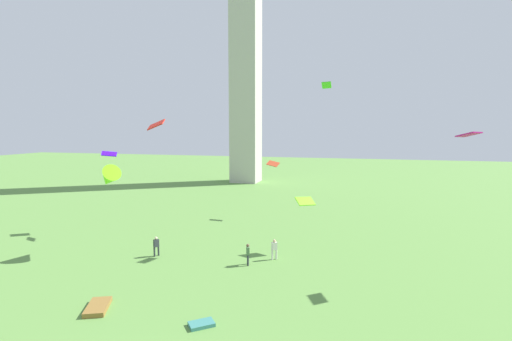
{
  "coord_description": "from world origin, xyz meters",
  "views": [
    {
      "loc": [
        9.15,
        -10.4,
        10.11
      ],
      "look_at": [
        2.24,
        15.05,
        7.17
      ],
      "focal_mm": 26.61,
      "sensor_mm": 36.0,
      "label": 1
    }
  ],
  "objects": [
    {
      "name": "monument_obelisk",
      "position": [
        -11.4,
        58.04,
        26.85
      ],
      "size": [
        4.96,
        4.96,
        53.7
      ],
      "color": "#B7B2A8",
      "rests_on": "ground_plane"
    },
    {
      "name": "person_0",
      "position": [
        -6.14,
        15.69,
        0.89
      ],
      "size": [
        0.43,
        0.47,
        1.57
      ],
      "rotation": [
        0.0,
        0.0,
        4.1
      ],
      "color": "#2D3338",
      "rests_on": "ground_plane"
    },
    {
      "name": "person_1",
      "position": [
        3.07,
        17.39,
        0.9
      ],
      "size": [
        0.47,
        0.44,
        1.59
      ],
      "rotation": [
        0.0,
        0.0,
        3.77
      ],
      "color": "silver",
      "rests_on": "ground_plane"
    },
    {
      "name": "person_2",
      "position": [
        1.43,
        15.72,
        0.91
      ],
      "size": [
        0.35,
        0.48,
        1.6
      ],
      "rotation": [
        0.0,
        0.0,
        5.02
      ],
      "color": "#2D3338",
      "rests_on": "ground_plane"
    },
    {
      "name": "kite_flying_0",
      "position": [
        -0.23,
        31.52,
        6.1
      ],
      "size": [
        1.52,
        1.09,
        0.7
      ],
      "rotation": [
        0.0,
        0.0,
        2.93
      ],
      "color": "#CF4727"
    },
    {
      "name": "kite_flying_1",
      "position": [
        -14.79,
        22.05,
        7.58
      ],
      "size": [
        1.67,
        1.56,
        0.56
      ],
      "rotation": [
        0.0,
        0.0,
        3.7
      ],
      "color": "#3D08EC"
    },
    {
      "name": "kite_flying_2",
      "position": [
        -10.5,
        16.03,
        6.03
      ],
      "size": [
        2.96,
        2.71,
        2.4
      ],
      "rotation": [
        0.0,
        0.0,
        4.09
      ],
      "color": "#6DE80F"
    },
    {
      "name": "kite_flying_3",
      "position": [
        5.03,
        20.21,
        4.16
      ],
      "size": [
        1.76,
        1.68,
        0.66
      ],
      "rotation": [
        0.0,
        0.0,
        3.8
      ],
      "color": "#80EA23"
    },
    {
      "name": "kite_flying_4",
      "position": [
        16.0,
        17.02,
        9.71
      ],
      "size": [
        1.54,
        1.59,
        0.4
      ],
      "rotation": [
        0.0,
        0.0,
        2.26
      ],
      "color": "#C1127C"
    },
    {
      "name": "kite_flying_5",
      "position": [
        -9.94,
        22.86,
        10.46
      ],
      "size": [
        1.86,
        1.19,
        1.16
      ],
      "rotation": [
        0.0,
        0.0,
        0.06
      ],
      "color": "red"
    },
    {
      "name": "kite_flying_6",
      "position": [
        6.37,
        22.53,
        13.72
      ],
      "size": [
        0.78,
        1.08,
        0.49
      ],
      "rotation": [
        0.0,
        0.0,
        4.72
      ],
      "color": "#43CB23"
    },
    {
      "name": "kite_bundle_0",
      "position": [
        1.6,
        6.7,
        0.09
      ],
      "size": [
        1.5,
        1.43,
        0.19
      ],
      "primitive_type": "cube",
      "rotation": [
        0.0,
        0.0,
        0.69
      ],
      "color": "#387C74",
      "rests_on": "ground_plane"
    },
    {
      "name": "kite_bundle_1",
      "position": [
        -4.74,
        6.84,
        0.14
      ],
      "size": [
        1.85,
        2.36,
        0.27
      ],
      "primitive_type": "cube",
      "rotation": [
        0.0,
        0.0,
        1.98
      ],
      "color": "olive",
      "rests_on": "ground_plane"
    }
  ]
}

